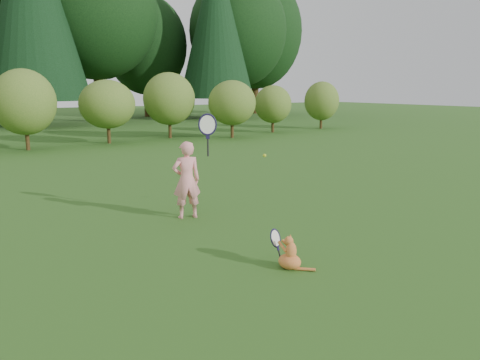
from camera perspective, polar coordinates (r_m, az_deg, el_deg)
ground at (r=7.25m, az=2.10°, el=-6.64°), size 100.00×100.00×0.00m
shrub_row at (r=19.09m, az=-20.95°, el=8.01°), size 28.00×3.00×2.80m
child at (r=8.05m, az=-6.45°, el=0.23°), size 0.76×0.47×2.00m
cat at (r=5.92m, az=6.02°, el=-8.63°), size 0.40×0.63×0.58m
tennis_ball at (r=8.38m, az=3.01°, el=3.00°), size 0.06×0.06×0.06m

